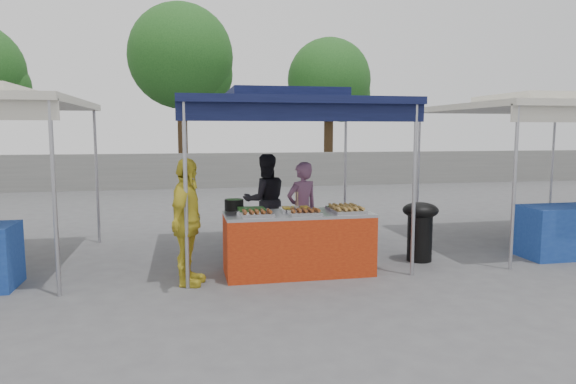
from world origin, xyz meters
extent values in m
plane|color=#515153|center=(0.00, 0.00, 0.00)|extent=(80.00, 80.00, 0.00)
cube|color=slate|center=(0.00, 11.00, 0.60)|extent=(40.00, 0.25, 1.20)
cylinder|color=#A9A9AF|center=(-1.50, -0.50, 1.15)|extent=(0.05, 0.05, 2.30)
cylinder|color=#A9A9AF|center=(1.50, -0.50, 1.15)|extent=(0.05, 0.05, 2.30)
cylinder|color=#A9A9AF|center=(-1.50, 2.50, 1.15)|extent=(0.05, 0.05, 2.30)
cylinder|color=#A9A9AF|center=(1.50, 2.50, 1.15)|extent=(0.05, 0.05, 2.30)
cube|color=#0E143A|center=(0.00, 1.00, 2.35)|extent=(3.20, 3.20, 0.10)
cube|color=#0E143A|center=(0.00, 1.00, 2.48)|extent=(1.65, 1.65, 0.18)
cube|color=#0E143A|center=(0.00, -0.50, 2.20)|extent=(3.20, 0.04, 0.25)
cylinder|color=#A9A9AF|center=(-3.00, -0.50, 1.15)|extent=(0.05, 0.05, 2.30)
cylinder|color=#A9A9AF|center=(-3.00, 2.50, 1.15)|extent=(0.05, 0.05, 2.30)
cylinder|color=#A9A9AF|center=(3.00, -0.50, 1.15)|extent=(0.05, 0.05, 2.30)
cylinder|color=#A9A9AF|center=(3.00, 2.50, 1.15)|extent=(0.05, 0.05, 2.30)
cylinder|color=#A9A9AF|center=(6.00, 2.50, 1.15)|extent=(0.05, 0.05, 2.30)
cube|color=beige|center=(4.50, 1.00, 2.35)|extent=(3.20, 3.20, 0.10)
cube|color=beige|center=(4.50, 1.00, 2.48)|extent=(1.65, 1.65, 0.18)
cylinder|color=#3A2816|center=(-1.53, 12.95, 2.11)|extent=(0.36, 0.36, 4.22)
sphere|color=#21541C|center=(-1.53, 12.95, 4.71)|extent=(3.86, 3.86, 3.86)
sphere|color=#21541C|center=(-0.93, 13.15, 4.10)|extent=(2.65, 2.65, 2.65)
cylinder|color=#3A2816|center=(4.08, 12.68, 1.76)|extent=(0.36, 0.36, 3.52)
sphere|color=#21541C|center=(4.08, 12.68, 3.93)|extent=(3.22, 3.22, 3.22)
sphere|color=#21541C|center=(4.68, 12.88, 3.42)|extent=(2.21, 2.21, 2.21)
cube|color=#AE2D0F|center=(0.00, -0.10, 0.40)|extent=(2.00, 0.80, 0.81)
cube|color=#A9A9AF|center=(0.00, -0.10, 0.83)|extent=(2.00, 0.80, 0.04)
cube|color=#B4B4B8|center=(-0.60, -0.33, 0.88)|extent=(0.42, 0.30, 0.05)
cube|color=brown|center=(-0.60, -0.33, 0.91)|extent=(0.35, 0.25, 0.02)
cube|color=#B4B4B8|center=(0.04, -0.34, 0.88)|extent=(0.42, 0.30, 0.05)
cube|color=brown|center=(0.04, -0.34, 0.91)|extent=(0.35, 0.25, 0.02)
cube|color=#B4B4B8|center=(0.65, -0.33, 0.88)|extent=(0.42, 0.30, 0.05)
cube|color=olive|center=(0.65, -0.33, 0.91)|extent=(0.35, 0.25, 0.02)
cube|color=#B4B4B8|center=(-0.63, -0.02, 0.88)|extent=(0.42, 0.30, 0.05)
cube|color=#204E1B|center=(-0.63, -0.02, 0.91)|extent=(0.35, 0.25, 0.02)
cube|color=#B4B4B8|center=(-0.01, 0.00, 0.88)|extent=(0.42, 0.30, 0.05)
cube|color=gold|center=(-0.01, 0.00, 0.91)|extent=(0.35, 0.25, 0.02)
cube|color=#B4B4B8|center=(0.65, -0.03, 0.88)|extent=(0.42, 0.30, 0.05)
cube|color=olive|center=(0.65, -0.03, 0.91)|extent=(0.35, 0.25, 0.02)
cylinder|color=black|center=(-0.84, 0.26, 0.93)|extent=(0.27, 0.27, 0.16)
cylinder|color=#A9A9AF|center=(-0.05, -0.24, 0.90)|extent=(0.09, 0.09, 0.11)
cylinder|color=black|center=(1.95, 0.21, 0.36)|extent=(0.37, 0.37, 0.72)
ellipsoid|color=black|center=(1.95, 0.21, 0.78)|extent=(0.53, 0.53, 0.24)
cube|color=navy|center=(-0.26, 0.42, 0.16)|extent=(0.52, 0.36, 0.31)
cube|color=navy|center=(0.35, 0.70, 0.14)|extent=(0.48, 0.34, 0.29)
cube|color=navy|center=(0.35, 0.70, 0.43)|extent=(0.48, 0.33, 0.29)
imported|color=#7B4E6F|center=(0.27, 0.84, 0.74)|extent=(0.63, 0.53, 1.48)
imported|color=black|center=(-0.18, 1.67, 0.79)|extent=(0.83, 0.68, 1.57)
imported|color=gold|center=(-1.49, -0.34, 0.81)|extent=(0.65, 1.02, 1.62)
camera|label=1|loc=(-1.51, -6.84, 1.95)|focal=32.00mm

